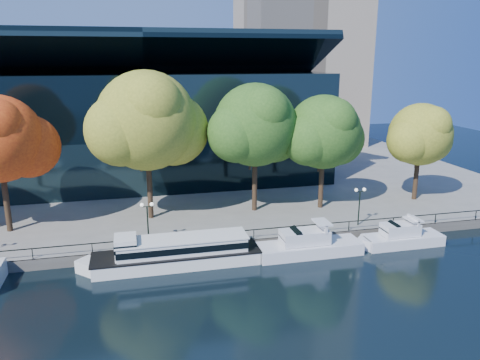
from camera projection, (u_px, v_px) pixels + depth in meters
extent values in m
plane|color=black|center=(209.00, 268.00, 41.42)|extent=(160.00, 160.00, 0.00)
cube|color=slate|center=(171.00, 169.00, 75.63)|extent=(90.00, 67.00, 1.00)
cube|color=#47443F|center=(203.00, 249.00, 44.16)|extent=(90.00, 0.25, 1.00)
cube|color=black|center=(203.00, 234.00, 43.98)|extent=(88.20, 0.08, 0.08)
cube|color=black|center=(203.00, 239.00, 44.11)|extent=(0.07, 0.07, 0.90)
cube|color=black|center=(144.00, 128.00, 68.59)|extent=(50.00, 24.00, 16.00)
cube|color=black|center=(142.00, 61.00, 62.40)|extent=(50.00, 17.14, 7.86)
cube|color=white|center=(177.00, 259.00, 41.90)|extent=(14.59, 3.54, 1.15)
cube|color=black|center=(177.00, 253.00, 41.75)|extent=(14.89, 3.62, 0.13)
cube|color=white|center=(92.00, 267.00, 40.28)|extent=(2.93, 2.93, 1.15)
cube|color=white|center=(182.00, 245.00, 41.70)|extent=(11.38, 2.91, 1.25)
cube|color=black|center=(182.00, 245.00, 41.69)|extent=(11.53, 2.98, 0.57)
cube|color=white|center=(182.00, 238.00, 41.53)|extent=(11.68, 3.05, 0.10)
cube|color=white|center=(126.00, 247.00, 40.53)|extent=(1.88, 2.48, 1.88)
cube|color=black|center=(126.00, 245.00, 40.47)|extent=(1.93, 2.55, 0.73)
cube|color=silver|center=(309.00, 249.00, 44.08)|extent=(9.96, 2.84, 1.14)
cube|color=silver|center=(258.00, 254.00, 42.97)|extent=(2.18, 2.18, 1.14)
cube|color=silver|center=(309.00, 243.00, 43.93)|extent=(9.76, 2.79, 0.08)
cube|color=silver|center=(305.00, 237.00, 43.64)|extent=(4.48, 2.13, 1.23)
cube|color=black|center=(292.00, 237.00, 43.33)|extent=(1.96, 2.05, 1.55)
cube|color=silver|center=(322.00, 226.00, 43.79)|extent=(0.24, 2.22, 0.76)
cube|color=silver|center=(322.00, 222.00, 43.69)|extent=(1.33, 2.22, 0.14)
cube|color=silver|center=(403.00, 240.00, 46.24)|extent=(7.97, 2.48, 1.06)
cube|color=silver|center=(366.00, 244.00, 45.36)|extent=(1.95, 1.95, 1.06)
cube|color=silver|center=(403.00, 235.00, 46.10)|extent=(7.81, 2.43, 0.07)
cube|color=silver|center=(400.00, 229.00, 45.85)|extent=(3.59, 1.86, 1.15)
cube|color=black|center=(391.00, 229.00, 45.60)|extent=(1.62, 1.78, 1.34)
cube|color=silver|center=(413.00, 220.00, 45.94)|extent=(0.22, 1.93, 0.71)
cube|color=silver|center=(413.00, 219.00, 45.91)|extent=(1.24, 1.93, 0.13)
cylinder|color=black|center=(6.00, 195.00, 46.52)|extent=(0.56, 0.56, 7.56)
cylinder|color=black|center=(8.00, 165.00, 46.06)|extent=(1.20, 1.82, 3.78)
sphere|color=#AD240D|center=(28.00, 146.00, 47.06)|extent=(6.38, 6.38, 6.38)
cylinder|color=black|center=(149.00, 180.00, 50.29)|extent=(0.56, 0.56, 8.53)
cylinder|color=black|center=(152.00, 149.00, 49.73)|extent=(1.31, 2.01, 4.25)
cylinder|color=black|center=(144.00, 153.00, 49.14)|extent=(1.20, 1.36, 3.80)
sphere|color=olive|center=(146.00, 121.00, 48.65)|extent=(10.45, 10.45, 10.45)
sphere|color=olive|center=(173.00, 130.00, 51.10)|extent=(7.84, 7.84, 7.84)
sphere|color=olive|center=(121.00, 131.00, 47.29)|extent=(7.31, 7.31, 7.31)
sphere|color=olive|center=(152.00, 105.00, 46.33)|extent=(6.27, 6.27, 6.27)
cylinder|color=black|center=(255.00, 177.00, 52.94)|extent=(0.56, 0.56, 7.87)
cylinder|color=black|center=(259.00, 150.00, 52.45)|extent=(1.23, 1.88, 3.93)
cylinder|color=black|center=(252.00, 153.00, 51.85)|extent=(1.13, 1.28, 3.52)
sphere|color=#275119|center=(255.00, 125.00, 51.43)|extent=(9.18, 9.18, 9.18)
sphere|color=#275119|center=(273.00, 133.00, 53.59)|extent=(6.89, 6.89, 6.89)
sphere|color=#275119|center=(237.00, 133.00, 50.23)|extent=(6.43, 6.43, 6.43)
sphere|color=#275119|center=(264.00, 112.00, 49.40)|extent=(5.51, 5.51, 5.51)
cylinder|color=black|center=(321.00, 178.00, 54.03)|extent=(0.56, 0.56, 7.12)
cylinder|color=black|center=(326.00, 154.00, 53.61)|extent=(1.15, 1.73, 3.56)
cylinder|color=black|center=(320.00, 157.00, 53.01)|extent=(1.06, 1.19, 3.19)
sphere|color=#275119|center=(324.00, 132.00, 52.66)|extent=(8.37, 8.37, 8.37)
sphere|color=#275119|center=(337.00, 139.00, 54.63)|extent=(6.28, 6.28, 6.28)
sphere|color=#275119|center=(309.00, 139.00, 51.57)|extent=(5.86, 5.86, 5.86)
sphere|color=#275119|center=(334.00, 121.00, 50.81)|extent=(5.02, 5.02, 5.02)
cylinder|color=black|center=(416.00, 174.00, 57.27)|extent=(0.56, 0.56, 6.47)
cylinder|color=black|center=(421.00, 153.00, 56.92)|extent=(1.08, 1.60, 3.25)
cylinder|color=black|center=(417.00, 156.00, 56.30)|extent=(0.99, 1.11, 2.91)
sphere|color=olive|center=(420.00, 134.00, 56.03)|extent=(7.48, 7.48, 7.48)
sphere|color=olive|center=(429.00, 140.00, 57.78)|extent=(5.61, 5.61, 5.61)
sphere|color=olive|center=(409.00, 141.00, 55.05)|extent=(5.24, 5.24, 5.24)
sphere|color=olive|center=(432.00, 125.00, 54.37)|extent=(4.49, 4.49, 4.49)
cylinder|color=black|center=(148.00, 225.00, 43.83)|extent=(0.14, 0.14, 3.60)
cube|color=black|center=(147.00, 207.00, 43.36)|extent=(0.90, 0.06, 0.06)
sphere|color=white|center=(142.00, 205.00, 43.21)|extent=(0.36, 0.36, 0.36)
sphere|color=white|center=(152.00, 204.00, 43.41)|extent=(0.36, 0.36, 0.36)
cylinder|color=black|center=(359.00, 209.00, 48.66)|extent=(0.14, 0.14, 3.60)
cube|color=black|center=(360.00, 192.00, 48.18)|extent=(0.90, 0.06, 0.06)
sphere|color=white|center=(356.00, 190.00, 48.03)|extent=(0.36, 0.36, 0.36)
sphere|color=white|center=(364.00, 189.00, 48.23)|extent=(0.36, 0.36, 0.36)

